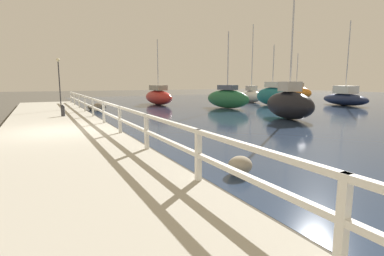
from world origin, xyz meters
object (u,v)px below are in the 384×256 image
Objects in this scene: sailboat_navy at (345,98)px; sailboat_green at (227,98)px; sailboat_red at (158,96)px; sailboat_black at (289,104)px; dock_lamp at (59,76)px; sailboat_orange at (296,92)px; mooring_bollard at (63,110)px; sailboat_white at (251,95)px; sailboat_teal at (272,95)px.

sailboat_navy is 10.89m from sailboat_green.
sailboat_red is at bearing 159.29° from sailboat_navy.
sailboat_black is at bearing -146.92° from sailboat_navy.
dock_lamp is 25.81m from sailboat_orange.
sailboat_red is 0.80× the size of sailboat_navy.
sailboat_red is at bearing 171.13° from sailboat_orange.
mooring_bollard is 0.09× the size of sailboat_navy.
sailboat_white reaches higher than sailboat_orange.
sailboat_white is at bearing -11.60° from sailboat_red.
sailboat_green reaches higher than sailboat_red.
sailboat_white reaches higher than sailboat_green.
sailboat_orange is at bearing 18.15° from mooring_bollard.
sailboat_green is 14.88m from sailboat_orange.
sailboat_orange is 9.97m from sailboat_teal.
sailboat_orange is (25.38, 4.45, -1.57)m from dock_lamp.
sailboat_black reaches higher than dock_lamp.
sailboat_teal is (5.17, 0.72, 0.09)m from sailboat_green.
sailboat_teal is (-8.42, -5.34, 0.05)m from sailboat_orange.
dock_lamp is 22.83m from sailboat_navy.
sailboat_navy is 6.27m from sailboat_teal.
dock_lamp reaches higher than mooring_bollard.
sailboat_navy is 0.94× the size of sailboat_white.
mooring_bollard is 4.34m from dock_lamp.
sailboat_navy reaches higher than sailboat_teal.
dock_lamp is at bearing -156.79° from sailboat_red.
sailboat_black is 1.25× the size of sailboat_orange.
sailboat_orange is (17.03, 0.11, 0.09)m from sailboat_red.
mooring_bollard is at bearing 176.62° from sailboat_green.
sailboat_navy is (14.07, -8.30, -0.08)m from sailboat_red.
sailboat_navy is 1.23× the size of sailboat_green.
sailboat_black is 1.13× the size of sailboat_green.
sailboat_black is 13.82m from sailboat_white.
sailboat_white is at bearing 23.76° from sailboat_green.
mooring_bollard is 0.09× the size of sailboat_black.
sailboat_red is at bearing 44.16° from mooring_bollard.
sailboat_orange is at bearing -3.93° from sailboat_red.
sailboat_red reaches higher than dock_lamp.
sailboat_teal is at bearing 60.14° from sailboat_black.
sailboat_black reaches higher than sailboat_red.
dock_lamp is 0.43× the size of sailboat_white.
sailboat_red is at bearing 130.33° from sailboat_teal.
mooring_bollard is at bearing 171.66° from sailboat_teal.
sailboat_orange is at bearing 9.75° from sailboat_green.
sailboat_green is at bearing -64.32° from sailboat_red.
sailboat_black reaches higher than sailboat_teal.
sailboat_green is 7.69m from sailboat_white.
sailboat_navy is at bearing -10.01° from dock_lamp.
sailboat_white is at bearing 9.95° from dock_lamp.
sailboat_orange is at bearing 49.75° from sailboat_black.
mooring_bollard is 0.11× the size of sailboat_green.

